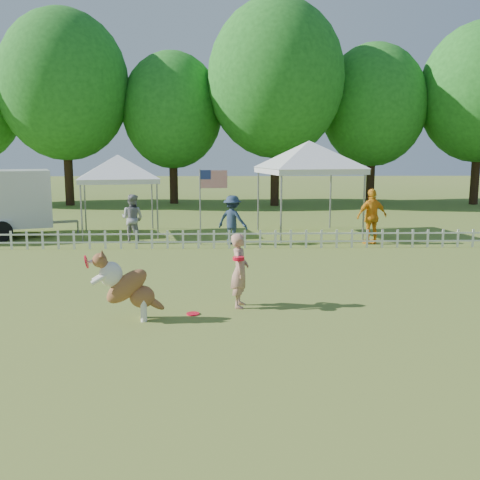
% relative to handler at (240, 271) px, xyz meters
% --- Properties ---
extents(ground, '(120.00, 120.00, 0.00)m').
position_rel_handler_xyz_m(ground, '(-0.41, -0.38, -0.75)').
color(ground, '#4B6D22').
rests_on(ground, ground).
extents(picket_fence, '(22.00, 0.08, 0.60)m').
position_rel_handler_xyz_m(picket_fence, '(-0.41, 6.62, -0.45)').
color(picket_fence, white).
rests_on(picket_fence, ground).
extents(handler, '(0.42, 0.59, 1.50)m').
position_rel_handler_xyz_m(handler, '(0.00, 0.00, 0.00)').
color(handler, tan).
rests_on(handler, ground).
extents(dog, '(1.31, 0.61, 1.31)m').
position_rel_handler_xyz_m(dog, '(-2.09, -0.84, -0.10)').
color(dog, brown).
rests_on(dog, ground).
extents(frisbee_on_turf, '(0.31, 0.31, 0.02)m').
position_rel_handler_xyz_m(frisbee_on_turf, '(-0.92, -0.50, -0.74)').
color(frisbee_on_turf, red).
rests_on(frisbee_on_turf, ground).
extents(canopy_tent_left, '(3.36, 3.36, 2.93)m').
position_rel_handler_xyz_m(canopy_tent_left, '(-4.26, 9.64, 0.72)').
color(canopy_tent_left, white).
rests_on(canopy_tent_left, ground).
extents(canopy_tent_right, '(3.91, 3.91, 3.43)m').
position_rel_handler_xyz_m(canopy_tent_right, '(2.81, 9.42, 0.97)').
color(canopy_tent_right, white).
rests_on(canopy_tent_right, ground).
extents(flag_pole, '(0.99, 0.21, 2.55)m').
position_rel_handler_xyz_m(flag_pole, '(-1.13, 7.39, 0.53)').
color(flag_pole, gray).
rests_on(flag_pole, ground).
extents(spectator_a, '(0.98, 0.87, 1.67)m').
position_rel_handler_xyz_m(spectator_a, '(-3.48, 7.87, 0.09)').
color(spectator_a, gray).
rests_on(spectator_a, ground).
extents(spectator_b, '(1.24, 1.06, 1.66)m').
position_rel_handler_xyz_m(spectator_b, '(-0.05, 7.40, 0.08)').
color(spectator_b, '#24344C').
rests_on(spectator_b, ground).
extents(spectator_c, '(1.18, 0.73, 1.88)m').
position_rel_handler_xyz_m(spectator_c, '(4.67, 7.37, 0.19)').
color(spectator_c, orange).
rests_on(spectator_c, ground).
extents(tree_left, '(7.40, 7.40, 12.00)m').
position_rel_handler_xyz_m(tree_left, '(-9.41, 21.12, 5.25)').
color(tree_left, '#1E611B').
rests_on(tree_left, ground).
extents(tree_center_left, '(6.00, 6.00, 9.80)m').
position_rel_handler_xyz_m(tree_center_left, '(-3.41, 22.12, 4.15)').
color(tree_center_left, '#1E611B').
rests_on(tree_center_left, ground).
extents(tree_center_right, '(7.60, 7.60, 12.60)m').
position_rel_handler_xyz_m(tree_center_right, '(2.59, 20.62, 5.55)').
color(tree_center_right, '#1E611B').
rests_on(tree_center_right, ground).
extents(tree_right, '(6.20, 6.20, 10.40)m').
position_rel_handler_xyz_m(tree_right, '(8.59, 22.12, 4.45)').
color(tree_right, '#1E611B').
rests_on(tree_right, ground).
extents(tree_far_right, '(7.00, 7.00, 11.40)m').
position_rel_handler_xyz_m(tree_far_right, '(14.59, 21.12, 4.95)').
color(tree_far_right, '#1E611B').
rests_on(tree_far_right, ground).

